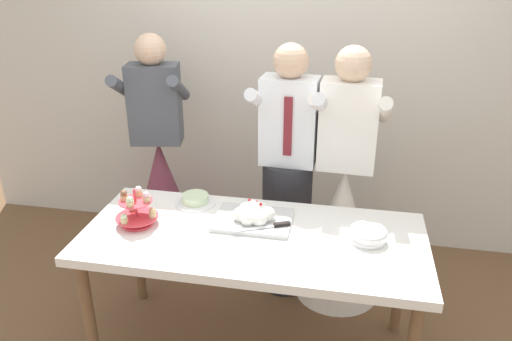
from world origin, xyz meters
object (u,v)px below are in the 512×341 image
at_px(plate_stack, 368,235).
at_px(round_cake, 195,200).
at_px(dessert_table, 253,246).
at_px(cupcake_stand, 136,210).
at_px(main_cake_tray, 254,215).
at_px(person_bride, 341,216).
at_px(person_guest, 162,185).
at_px(person_groom, 287,187).

height_order(plate_stack, round_cake, plate_stack).
relative_size(dessert_table, cupcake_stand, 7.83).
height_order(main_cake_tray, person_bride, person_bride).
xyz_separation_m(cupcake_stand, person_bride, (1.09, 0.66, -0.28)).
height_order(dessert_table, plate_stack, plate_stack).
relative_size(plate_stack, person_bride, 0.11).
height_order(cupcake_stand, person_guest, person_guest).
bearing_deg(main_cake_tray, dessert_table, -80.45).
bearing_deg(cupcake_stand, plate_stack, 2.92).
height_order(main_cake_tray, person_guest, person_guest).
bearing_deg(person_groom, main_cake_tray, -102.30).
distance_m(main_cake_tray, round_cake, 0.41).
bearing_deg(dessert_table, round_cake, 145.02).
bearing_deg(cupcake_stand, dessert_table, 1.17).
height_order(round_cake, person_guest, person_guest).
bearing_deg(dessert_table, person_guest, 134.68).
xyz_separation_m(dessert_table, person_groom, (0.09, 0.66, 0.05)).
height_order(dessert_table, person_bride, person_bride).
relative_size(dessert_table, person_bride, 1.08).
height_order(dessert_table, person_guest, person_guest).
height_order(plate_stack, person_guest, person_guest).
height_order(round_cake, person_bride, person_bride).
distance_m(dessert_table, main_cake_tray, 0.17).
height_order(cupcake_stand, plate_stack, cupcake_stand).
distance_m(plate_stack, round_cake, 1.02).
relative_size(cupcake_stand, person_guest, 0.14).
distance_m(dessert_table, person_guest, 1.21).
distance_m(cupcake_stand, person_guest, 0.93).
distance_m(cupcake_stand, plate_stack, 1.23).
bearing_deg(person_guest, dessert_table, -45.32).
bearing_deg(person_guest, person_bride, -9.21).
relative_size(main_cake_tray, plate_stack, 2.22).
height_order(main_cake_tray, person_groom, person_groom).
bearing_deg(cupcake_stand, main_cake_tray, 12.74).
xyz_separation_m(cupcake_stand, plate_stack, (1.23, 0.06, -0.05)).
xyz_separation_m(cupcake_stand, round_cake, (0.24, 0.29, -0.06)).
bearing_deg(cupcake_stand, round_cake, 51.10).
bearing_deg(person_groom, person_bride, -2.49).
xyz_separation_m(round_cake, person_guest, (-0.44, 0.57, -0.22)).
height_order(cupcake_stand, main_cake_tray, cupcake_stand).
relative_size(person_groom, person_bride, 1.00).
height_order(dessert_table, main_cake_tray, main_cake_tray).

